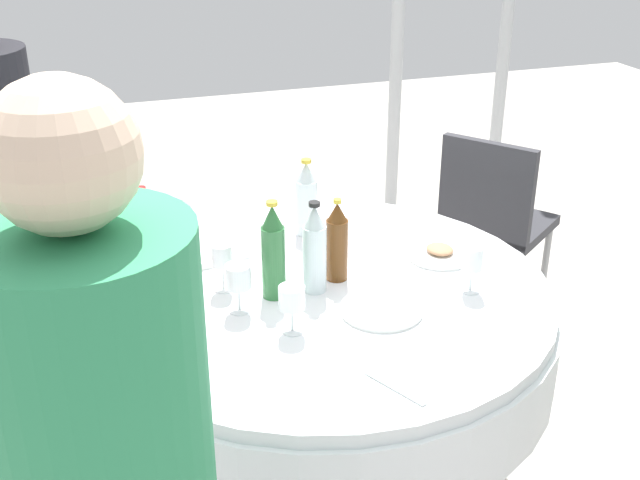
{
  "coord_description": "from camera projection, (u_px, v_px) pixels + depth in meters",
  "views": [
    {
      "loc": [
        1.93,
        -0.65,
        1.84
      ],
      "look_at": [
        0.0,
        0.0,
        0.89
      ],
      "focal_mm": 44.37,
      "sensor_mm": 36.0,
      "label": 1
    }
  ],
  "objects": [
    {
      "name": "wine_glass_north",
      "position": [
        472.0,
        261.0,
        2.25
      ],
      "size": [
        0.06,
        0.06,
        0.14
      ],
      "color": "white",
      "rests_on": "dining_table"
    },
    {
      "name": "fork_far",
      "position": [
        395.0,
        388.0,
        1.85
      ],
      "size": [
        0.17,
        0.09,
        0.0
      ],
      "primitive_type": "cube",
      "rotation": [
        0.0,
        0.0,
        3.59
      ],
      "color": "silver",
      "rests_on": "dining_table"
    },
    {
      "name": "dining_table",
      "position": [
        320.0,
        329.0,
        2.38
      ],
      "size": [
        1.39,
        1.39,
        0.74
      ],
      "color": "white",
      "rests_on": "ground_plane"
    },
    {
      "name": "bottle_brown_mid",
      "position": [
        337.0,
        242.0,
        2.31
      ],
      "size": [
        0.07,
        0.07,
        0.25
      ],
      "color": "#593314",
      "rests_on": "dining_table"
    },
    {
      "name": "bottle_brown_north",
      "position": [
        146.0,
        238.0,
        2.28
      ],
      "size": [
        0.06,
        0.06,
        0.3
      ],
      "color": "#593314",
      "rests_on": "dining_table"
    },
    {
      "name": "wine_glass_mid",
      "position": [
        292.0,
        299.0,
        2.04
      ],
      "size": [
        0.07,
        0.07,
        0.13
      ],
      "color": "white",
      "rests_on": "dining_table"
    },
    {
      "name": "plate_outer",
      "position": [
        440.0,
        253.0,
        2.48
      ],
      "size": [
        0.2,
        0.2,
        0.04
      ],
      "color": "white",
      "rests_on": "dining_table"
    },
    {
      "name": "bottle_clear_rear",
      "position": [
        307.0,
        200.0,
        2.6
      ],
      "size": [
        0.07,
        0.07,
        0.26
      ],
      "color": "silver",
      "rests_on": "dining_table"
    },
    {
      "name": "bottle_brown_front",
      "position": [
        161.0,
        293.0,
        2.04
      ],
      "size": [
        0.06,
        0.06,
        0.25
      ],
      "color": "#593314",
      "rests_on": "dining_table"
    },
    {
      "name": "wine_glass_east",
      "position": [
        238.0,
        278.0,
        2.14
      ],
      "size": [
        0.07,
        0.07,
        0.14
      ],
      "color": "white",
      "rests_on": "dining_table"
    },
    {
      "name": "wine_glass_outer",
      "position": [
        222.0,
        257.0,
        2.25
      ],
      "size": [
        0.06,
        0.06,
        0.14
      ],
      "color": "white",
      "rests_on": "dining_table"
    },
    {
      "name": "wine_glass_near",
      "position": [
        183.0,
        206.0,
        2.6
      ],
      "size": [
        0.07,
        0.07,
        0.14
      ],
      "color": "white",
      "rests_on": "dining_table"
    },
    {
      "name": "bottle_green_near",
      "position": [
        273.0,
        253.0,
        2.2
      ],
      "size": [
        0.07,
        0.07,
        0.29
      ],
      "color": "#2D6B38",
      "rests_on": "dining_table"
    },
    {
      "name": "plate_right",
      "position": [
        381.0,
        309.0,
        2.17
      ],
      "size": [
        0.23,
        0.23,
        0.02
      ],
      "color": "white",
      "rests_on": "dining_table"
    },
    {
      "name": "bottle_clear_far",
      "position": [
        315.0,
        250.0,
        2.24
      ],
      "size": [
        0.07,
        0.07,
        0.28
      ],
      "color": "silver",
      "rests_on": "dining_table"
    },
    {
      "name": "chair_mid",
      "position": [
        493.0,
        215.0,
        3.34
      ],
      "size": [
        0.56,
        0.56,
        0.87
      ],
      "rotation": [
        0.0,
        0.0,
        0.63
      ],
      "color": "#2D2D33",
      "rests_on": "ground_plane"
    },
    {
      "name": "folded_napkin",
      "position": [
        215.0,
        251.0,
        2.5
      ],
      "size": [
        0.2,
        0.2,
        0.02
      ],
      "primitive_type": "cube",
      "rotation": [
        0.0,
        0.0,
        0.24
      ],
      "color": "white",
      "rests_on": "dining_table"
    }
  ]
}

